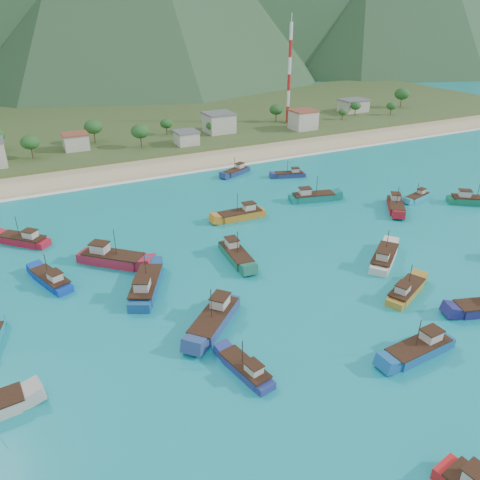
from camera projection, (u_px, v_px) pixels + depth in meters
name	position (u px, v px, depth m)	size (l,w,h in m)	color
ground	(247.00, 313.00, 72.90)	(600.00, 600.00, 0.00)	#0D8199
beach	(122.00, 172.00, 136.14)	(400.00, 18.00, 1.20)	beige
land	(84.00, 129.00, 184.97)	(400.00, 110.00, 2.40)	#385123
surf_line	(131.00, 181.00, 128.54)	(400.00, 2.50, 0.08)	white
village	(119.00, 137.00, 153.32)	(218.56, 29.09, 7.12)	beige
vegetation	(112.00, 134.00, 155.11)	(274.77, 25.55, 8.92)	#235623
radio_tower	(289.00, 74.00, 180.42)	(1.20, 1.20, 36.58)	red
boat_2	(395.00, 206.00, 110.33)	(8.91, 10.35, 6.27)	maroon
boat_3	(313.00, 197.00, 115.21)	(11.82, 5.94, 6.71)	#116D65
boat_5	(246.00, 370.00, 60.61)	(4.30, 9.19, 5.23)	navy
boat_6	(418.00, 197.00, 116.21)	(8.43, 4.37, 4.78)	teal
boat_7	(112.00, 259.00, 86.61)	(11.98, 11.51, 7.58)	#AF2034
boat_9	(146.00, 287.00, 77.97)	(8.98, 12.84, 7.40)	navy
boat_10	(236.00, 255.00, 88.30)	(4.12, 11.28, 6.53)	#1D644E
boat_13	(472.00, 201.00, 113.32)	(10.97, 9.16, 6.58)	#136D4A
boat_14	(290.00, 175.00, 131.65)	(9.00, 5.12, 5.10)	navy
boat_19	(384.00, 258.00, 87.13)	(11.01, 9.48, 6.67)	silver
boat_21	(51.00, 280.00, 80.35)	(6.29, 10.45, 5.93)	#103AAB
boat_23	(214.00, 319.00, 69.86)	(11.41, 10.78, 7.17)	navy
boat_24	(24.00, 240.00, 94.03)	(9.84, 9.72, 6.31)	#AB172A
boat_25	(241.00, 215.00, 105.49)	(11.12, 3.52, 6.53)	#BB721D
boat_29	(406.00, 292.00, 77.08)	(10.28, 6.72, 5.88)	#B17F27
boat_31	(419.00, 350.00, 63.87)	(11.02, 3.79, 6.42)	#175696
boat_33	(236.00, 172.00, 133.86)	(9.66, 6.37, 5.53)	navy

